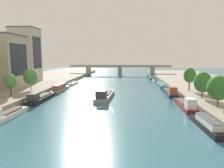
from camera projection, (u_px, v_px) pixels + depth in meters
The scene contains 22 objects.
ground_plane at pixel (85, 152), 26.65m from camera, with size 400.00×400.00×0.00m, color #336675.
quay_left at pixel (20, 85), 84.03m from camera, with size 36.00×170.00×1.73m, color gray.
quay_right at pixel (216, 87), 77.69m from camera, with size 36.00×170.00×1.73m, color gray.
barge_midriver at pixel (105, 95), 60.32m from camera, with size 4.50×17.69×3.33m.
wake_behind_barge at pixel (104, 109), 48.60m from camera, with size 5.59×6.05×0.03m.
moored_boat_left_near at pixel (6, 115), 40.86m from camera, with size 2.56×12.56×2.80m.
moored_boat_left_end at pixel (40, 98), 57.27m from camera, with size 3.43×15.52×2.96m.
moored_boat_left_midway at pixel (60, 88), 74.01m from camera, with size 3.22×16.37×2.61m.
moored_boat_left_lone at pixel (73, 83), 91.11m from camera, with size 1.89×10.55×2.11m.
moored_boat_right_midway at pixel (207, 124), 34.93m from camera, with size 2.49×12.08×2.19m.
moored_boat_right_second at pixel (185, 104), 49.22m from camera, with size 2.89×14.72×3.26m.
moored_boat_right_upstream at pixel (170, 92), 67.11m from camera, with size 3.54×16.55×3.25m.
moored_boat_right_far at pixel (161, 85), 85.26m from camera, with size 3.27×15.92×2.24m.
moored_boat_right_end at pixel (155, 81), 101.04m from camera, with size 2.28×10.43×2.16m.
moored_boat_right_downstream at pixel (151, 77), 117.32m from camera, with size 3.41×16.95×2.37m.
tree_left_past_mid at pixel (10, 81), 54.69m from camera, with size 3.33×3.33×6.18m.
tree_left_third at pixel (30, 77), 65.31m from camera, with size 4.31×4.31×7.02m.
tree_right_by_lamp at pixel (219, 88), 42.70m from camera, with size 4.78×4.78×6.83m.
tree_right_third at pixel (203, 82), 52.61m from camera, with size 4.45×4.45×6.84m.
tree_right_far at pixel (190, 75), 64.24m from camera, with size 3.76×3.76×7.28m.
building_left_middle at pixel (26, 55), 88.04m from camera, with size 10.56×10.12×23.14m.
bridge_far at pixel (120, 69), 134.87m from camera, with size 66.74×4.40×7.08m.
Camera 1 is at (5.67, -24.82, 12.48)m, focal length 32.41 mm.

